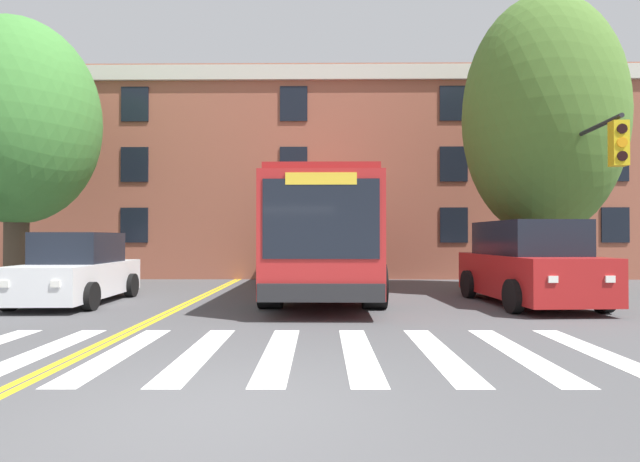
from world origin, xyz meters
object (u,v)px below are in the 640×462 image
(car_red_far_lane, at_px, (528,265))
(street_tree_curbside_small, at_px, (17,122))
(car_black_behind_bus, at_px, (326,255))
(street_tree_curbside_large, at_px, (542,118))
(traffic_light_near_corner, at_px, (583,178))
(car_white_near_lane, at_px, (77,271))
(city_bus, at_px, (324,235))

(car_red_far_lane, height_order, street_tree_curbside_small, street_tree_curbside_small)
(car_black_behind_bus, bearing_deg, car_red_far_lane, -66.64)
(street_tree_curbside_large, distance_m, street_tree_curbside_small, 16.40)
(street_tree_curbside_large, bearing_deg, traffic_light_near_corner, -90.43)
(car_white_near_lane, relative_size, car_black_behind_bus, 0.99)
(city_bus, distance_m, traffic_light_near_corner, 7.19)
(traffic_light_near_corner, bearing_deg, street_tree_curbside_large, 89.57)
(city_bus, xyz_separation_m, car_black_behind_bus, (0.08, 9.10, -0.92))
(city_bus, height_order, street_tree_curbside_large, street_tree_curbside_large)
(traffic_light_near_corner, xyz_separation_m, street_tree_curbside_large, (0.02, 2.42, 2.14))
(traffic_light_near_corner, relative_size, street_tree_curbside_small, 0.55)
(car_white_near_lane, xyz_separation_m, car_black_behind_bus, (6.37, 11.51, 0.00))
(car_white_near_lane, xyz_separation_m, street_tree_curbside_small, (-3.41, 2.94, 4.50))
(car_red_far_lane, relative_size, street_tree_curbside_small, 0.55)
(car_red_far_lane, bearing_deg, traffic_light_near_corner, 11.76)
(car_white_near_lane, xyz_separation_m, car_red_far_lane, (11.41, -0.15, 0.18))
(traffic_light_near_corner, bearing_deg, street_tree_curbside_small, 170.43)
(city_bus, bearing_deg, car_black_behind_bus, 89.50)
(car_white_near_lane, relative_size, traffic_light_near_corner, 0.92)
(city_bus, bearing_deg, street_tree_curbside_small, 176.91)
(city_bus, xyz_separation_m, street_tree_curbside_large, (6.69, 0.18, 3.61))
(car_black_behind_bus, relative_size, street_tree_curbside_large, 0.48)
(car_red_far_lane, distance_m, car_black_behind_bus, 12.70)
(traffic_light_near_corner, relative_size, street_tree_curbside_large, 0.52)
(car_black_behind_bus, bearing_deg, car_white_near_lane, -118.97)
(car_white_near_lane, bearing_deg, street_tree_curbside_small, 139.22)
(car_red_far_lane, xyz_separation_m, street_tree_curbside_small, (-14.82, 3.09, 4.32))
(city_bus, height_order, car_white_near_lane, city_bus)
(car_white_near_lane, bearing_deg, car_red_far_lane, -0.73)
(city_bus, distance_m, car_red_far_lane, 5.77)
(car_white_near_lane, height_order, street_tree_curbside_small, street_tree_curbside_small)
(car_white_near_lane, height_order, traffic_light_near_corner, traffic_light_near_corner)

